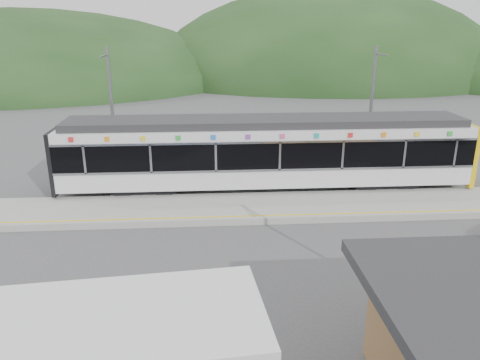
{
  "coord_description": "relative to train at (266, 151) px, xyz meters",
  "views": [
    {
      "loc": [
        -1.89,
        -16.41,
        8.23
      ],
      "look_at": [
        -0.72,
        1.0,
        2.29
      ],
      "focal_mm": 35.0,
      "sensor_mm": 36.0,
      "label": 1
    }
  ],
  "objects": [
    {
      "name": "hills",
      "position": [
        5.28,
        -0.71,
        -2.06
      ],
      "size": [
        146.0,
        149.0,
        26.0
      ],
      "color": "#1E3D19",
      "rests_on": "ground"
    },
    {
      "name": "ground",
      "position": [
        -0.91,
        -6.0,
        -2.06
      ],
      "size": [
        120.0,
        120.0,
        0.0
      ],
      "primitive_type": "plane",
      "color": "#4C4C4F",
      "rests_on": "ground"
    },
    {
      "name": "catenary_mast_west",
      "position": [
        -7.91,
        2.56,
        1.58
      ],
      "size": [
        0.18,
        1.8,
        7.0
      ],
      "color": "slate",
      "rests_on": "ground"
    },
    {
      "name": "catenary_mast_east",
      "position": [
        6.09,
        2.56,
        1.58
      ],
      "size": [
        0.18,
        1.8,
        7.0
      ],
      "color": "slate",
      "rests_on": "ground"
    },
    {
      "name": "train",
      "position": [
        0.0,
        0.0,
        0.0
      ],
      "size": [
        20.44,
        3.01,
        3.74
      ],
      "color": "black",
      "rests_on": "ground"
    },
    {
      "name": "yellow_line",
      "position": [
        -0.91,
        -4.0,
        -1.76
      ],
      "size": [
        26.0,
        0.1,
        0.01
      ],
      "primitive_type": "cube",
      "color": "yellow",
      "rests_on": "platform"
    },
    {
      "name": "platform",
      "position": [
        -0.91,
        -2.7,
        -1.91
      ],
      "size": [
        26.0,
        3.2,
        0.3
      ],
      "primitive_type": "cube",
      "color": "#9E9E99",
      "rests_on": "ground"
    }
  ]
}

